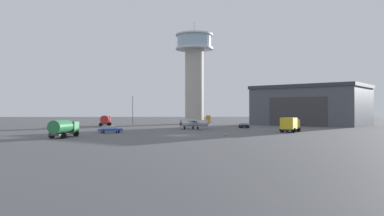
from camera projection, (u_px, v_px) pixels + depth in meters
name	position (u px, v px, depth m)	size (l,w,h in m)	color
ground_plane	(180.00, 135.00, 66.97)	(400.00, 400.00, 0.00)	#545456
control_tower	(194.00, 68.00, 126.63)	(12.47, 12.47, 33.93)	#B2AD9E
hangar	(311.00, 105.00, 115.61)	(37.90, 36.55, 11.96)	#4C5159
airplane_silver	(195.00, 123.00, 89.56)	(8.44, 10.60, 3.24)	#B7BABF
truck_fuel_tanker_red	(105.00, 120.00, 108.32)	(3.78, 7.32, 3.04)	#38383D
truck_fuel_tanker_green	(63.00, 128.00, 61.64)	(3.63, 7.40, 2.87)	#38383D
truck_box_yellow	(290.00, 124.00, 76.63)	(5.17, 6.34, 2.98)	#38383D
car_black	(244.00, 125.00, 95.94)	(2.36, 4.20, 1.37)	black
car_blue	(110.00, 129.00, 74.19)	(4.87, 3.59, 1.37)	#2847A8
light_post_west	(133.00, 107.00, 121.44)	(0.44, 0.44, 9.17)	#38383D
traffic_cone_near_left	(226.00, 134.00, 66.37)	(0.36, 0.36, 0.59)	black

